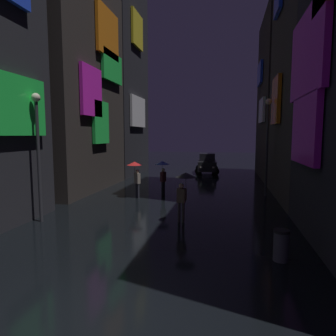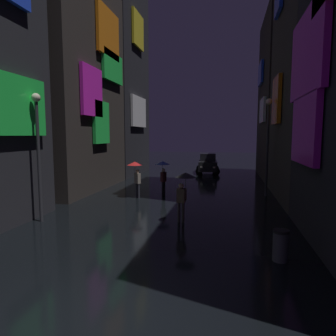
{
  "view_description": "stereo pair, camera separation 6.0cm",
  "coord_description": "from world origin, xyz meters",
  "px_view_note": "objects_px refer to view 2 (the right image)",
  "views": [
    {
      "loc": [
        2.71,
        -5.17,
        3.66
      ],
      "look_at": [
        0.0,
        8.41,
        2.14
      ],
      "focal_mm": 32.0,
      "sensor_mm": 36.0,
      "label": 1
    },
    {
      "loc": [
        2.77,
        -5.16,
        3.66
      ],
      "look_at": [
        0.0,
        8.41,
        2.14
      ],
      "focal_mm": 32.0,
      "sensor_mm": 36.0,
      "label": 2
    }
  ],
  "objects_px": {
    "pedestrian_midstreet_centre_red": "(136,169)",
    "pedestrian_midstreet_left_black": "(184,183)",
    "streetlamp_right_far": "(268,136)",
    "streetlamp_left_near": "(38,142)",
    "trash_bin": "(281,245)",
    "car_distant": "(208,163)",
    "pedestrian_far_right_blue": "(163,168)"
  },
  "relations": [
    {
      "from": "pedestrian_midstreet_centre_red",
      "to": "pedestrian_midstreet_left_black",
      "type": "relative_size",
      "value": 1.0
    },
    {
      "from": "pedestrian_midstreet_left_black",
      "to": "streetlamp_right_far",
      "type": "relative_size",
      "value": 0.37
    },
    {
      "from": "streetlamp_left_near",
      "to": "trash_bin",
      "type": "bearing_deg",
      "value": -13.36
    },
    {
      "from": "streetlamp_right_far",
      "to": "pedestrian_midstreet_left_black",
      "type": "bearing_deg",
      "value": -122.27
    },
    {
      "from": "pedestrian_midstreet_left_black",
      "to": "trash_bin",
      "type": "height_order",
      "value": "pedestrian_midstreet_left_black"
    },
    {
      "from": "car_distant",
      "to": "pedestrian_far_right_blue",
      "type": "bearing_deg",
      "value": -99.23
    },
    {
      "from": "car_distant",
      "to": "trash_bin",
      "type": "distance_m",
      "value": 20.46
    },
    {
      "from": "pedestrian_midstreet_centre_red",
      "to": "trash_bin",
      "type": "distance_m",
      "value": 10.38
    },
    {
      "from": "car_distant",
      "to": "trash_bin",
      "type": "xyz_separation_m",
      "value": [
        3.53,
        -20.14,
        -0.46
      ]
    },
    {
      "from": "pedestrian_far_right_blue",
      "to": "car_distant",
      "type": "bearing_deg",
      "value": 80.77
    },
    {
      "from": "streetlamp_right_far",
      "to": "streetlamp_left_near",
      "type": "bearing_deg",
      "value": -143.22
    },
    {
      "from": "streetlamp_right_far",
      "to": "car_distant",
      "type": "bearing_deg",
      "value": 112.0
    },
    {
      "from": "streetlamp_left_near",
      "to": "pedestrian_midstreet_left_black",
      "type": "bearing_deg",
      "value": 10.36
    },
    {
      "from": "pedestrian_midstreet_centre_red",
      "to": "streetlamp_right_far",
      "type": "relative_size",
      "value": 0.37
    },
    {
      "from": "car_distant",
      "to": "streetlamp_right_far",
      "type": "distance_m",
      "value": 11.59
    },
    {
      "from": "car_distant",
      "to": "pedestrian_midstreet_left_black",
      "type": "bearing_deg",
      "value": -89.33
    },
    {
      "from": "streetlamp_left_near",
      "to": "streetlamp_right_far",
      "type": "distance_m",
      "value": 12.49
    },
    {
      "from": "pedestrian_far_right_blue",
      "to": "car_distant",
      "type": "xyz_separation_m",
      "value": [
        1.88,
        11.6,
        -0.74
      ]
    },
    {
      "from": "pedestrian_midstreet_left_black",
      "to": "pedestrian_far_right_blue",
      "type": "distance_m",
      "value": 5.64
    },
    {
      "from": "pedestrian_midstreet_centre_red",
      "to": "pedestrian_midstreet_left_black",
      "type": "height_order",
      "value": "same"
    },
    {
      "from": "pedestrian_midstreet_centre_red",
      "to": "trash_bin",
      "type": "relative_size",
      "value": 2.28
    },
    {
      "from": "pedestrian_midstreet_left_black",
      "to": "trash_bin",
      "type": "relative_size",
      "value": 2.28
    },
    {
      "from": "pedestrian_midstreet_left_black",
      "to": "streetlamp_right_far",
      "type": "distance_m",
      "value": 7.79
    },
    {
      "from": "car_distant",
      "to": "streetlamp_left_near",
      "type": "relative_size",
      "value": 0.79
    },
    {
      "from": "pedestrian_midstreet_centre_red",
      "to": "pedestrian_midstreet_left_black",
      "type": "xyz_separation_m",
      "value": [
        3.51,
        -4.41,
        0.0
      ]
    },
    {
      "from": "streetlamp_right_far",
      "to": "pedestrian_midstreet_centre_red",
      "type": "bearing_deg",
      "value": -165.37
    },
    {
      "from": "streetlamp_left_near",
      "to": "trash_bin",
      "type": "xyz_separation_m",
      "value": [
        9.3,
        -2.21,
        -2.9
      ]
    },
    {
      "from": "pedestrian_midstreet_centre_red",
      "to": "pedestrian_midstreet_left_black",
      "type": "distance_m",
      "value": 5.64
    },
    {
      "from": "pedestrian_midstreet_left_black",
      "to": "pedestrian_midstreet_centre_red",
      "type": "bearing_deg",
      "value": 128.53
    },
    {
      "from": "pedestrian_midstreet_centre_red",
      "to": "pedestrian_far_right_blue",
      "type": "xyz_separation_m",
      "value": [
        1.43,
        0.83,
        0.0
      ]
    },
    {
      "from": "car_distant",
      "to": "trash_bin",
      "type": "height_order",
      "value": "car_distant"
    },
    {
      "from": "pedestrian_far_right_blue",
      "to": "trash_bin",
      "type": "height_order",
      "value": "pedestrian_far_right_blue"
    }
  ]
}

